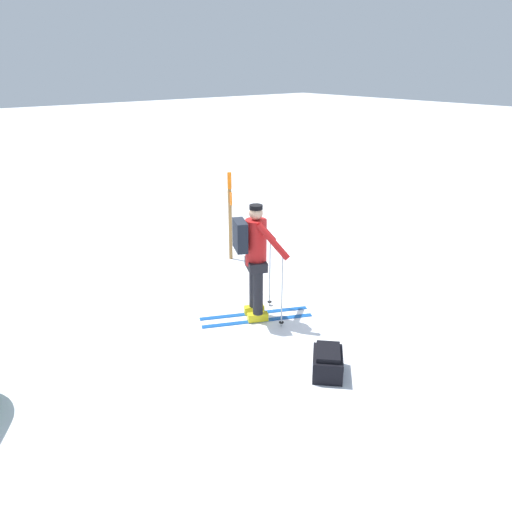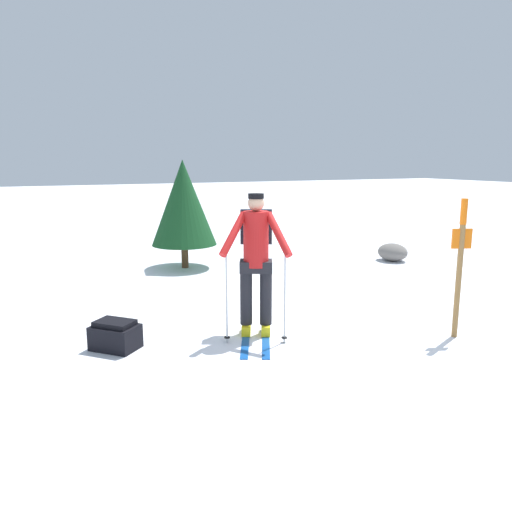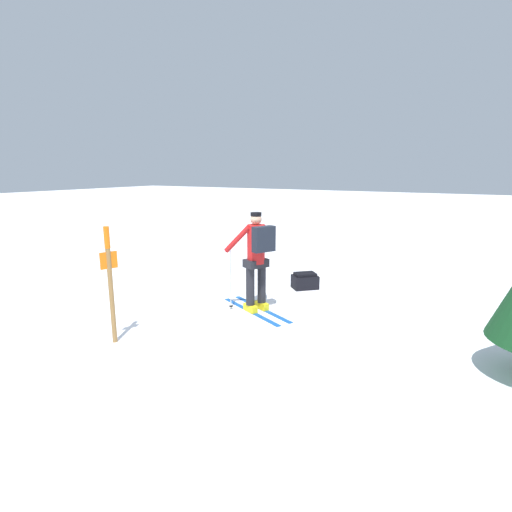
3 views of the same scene
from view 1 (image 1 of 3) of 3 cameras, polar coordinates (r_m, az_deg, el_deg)
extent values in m
plane|color=white|center=(8.17, -1.16, -4.84)|extent=(80.00, 80.00, 0.00)
cube|color=#144C9E|center=(7.69, -0.21, -6.56)|extent=(1.55, 0.81, 0.01)
cube|color=yellow|center=(7.66, -0.21, -6.13)|extent=(0.32, 0.23, 0.12)
cylinder|color=black|center=(7.47, -0.21, -3.21)|extent=(0.15, 0.15, 0.74)
cube|color=#144C9E|center=(7.48, 0.21, -7.42)|extent=(1.55, 0.81, 0.01)
cube|color=yellow|center=(7.45, 0.21, -6.98)|extent=(0.32, 0.23, 0.12)
cylinder|color=black|center=(7.26, 0.22, -3.99)|extent=(0.15, 0.15, 0.74)
cube|color=black|center=(7.22, 0.00, -0.93)|extent=(0.41, 0.47, 0.14)
cylinder|color=red|center=(7.09, 0.00, 1.58)|extent=(0.31, 0.31, 0.67)
sphere|color=tan|center=(6.96, 0.00, 4.95)|extent=(0.20, 0.20, 0.20)
cylinder|color=black|center=(6.94, 0.00, 5.62)|extent=(0.19, 0.19, 0.06)
cube|color=black|center=(7.01, -1.82, 2.37)|extent=(0.31, 0.42, 0.43)
cylinder|color=#B2B7BC|center=(7.70, 1.60, -1.84)|extent=(0.02, 0.02, 1.14)
cylinder|color=black|center=(7.92, 1.56, -5.25)|extent=(0.07, 0.07, 0.01)
cylinder|color=red|center=(7.35, 0.90, 3.00)|extent=(0.50, 0.15, 0.50)
cylinder|color=#B2B7BC|center=(7.10, 2.99, -3.96)|extent=(0.02, 0.02, 1.14)
cylinder|color=black|center=(7.34, 2.91, -7.58)|extent=(0.07, 0.07, 0.01)
cylinder|color=red|center=(6.87, 1.96, 1.64)|extent=(0.33, 0.47, 0.50)
cube|color=black|center=(6.33, 8.18, -12.10)|extent=(0.62, 0.62, 0.28)
cube|color=black|center=(6.24, 8.26, -10.80)|extent=(0.51, 0.51, 0.06)
cylinder|color=olive|center=(9.50, -2.97, 4.49)|extent=(0.07, 0.07, 1.70)
cylinder|color=orange|center=(9.32, -3.06, 8.60)|extent=(0.08, 0.08, 0.31)
cube|color=orange|center=(9.40, -3.02, 6.67)|extent=(0.11, 0.23, 0.24)
camera|label=2|loc=(10.07, 35.62, 9.14)|focal=35.00mm
camera|label=3|loc=(11.15, -35.27, 11.77)|focal=28.00mm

